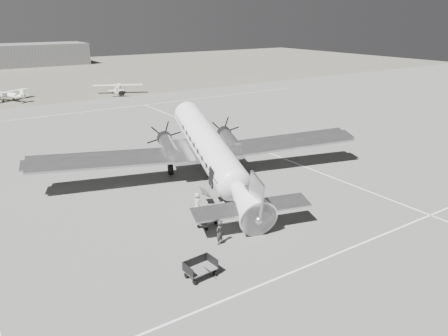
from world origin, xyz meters
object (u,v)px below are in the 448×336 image
(hangar_main, at_px, (15,55))
(passenger, at_px, (197,202))
(ramp_agent, at_px, (205,214))
(light_plane_right, at_px, (118,89))
(baggage_cart_far, at_px, (200,269))
(ground_crew, at_px, (219,233))
(dc3_airliner, at_px, (212,153))
(light_plane_left, at_px, (9,96))
(baggage_cart_near, at_px, (207,221))

(hangar_main, bearing_deg, passenger, -93.61)
(ramp_agent, relative_size, passenger, 0.94)
(light_plane_right, xyz_separation_m, passenger, (-15.23, -56.90, -0.22))
(baggage_cart_far, height_order, passenger, passenger)
(light_plane_right, relative_size, ground_crew, 5.75)
(dc3_airliner, xyz_separation_m, light_plane_left, (-8.38, 55.95, -2.09))
(light_plane_left, height_order, baggage_cart_far, light_plane_left)
(ground_crew, bearing_deg, passenger, -127.98)
(light_plane_left, height_order, ramp_agent, light_plane_left)
(ground_crew, xyz_separation_m, ramp_agent, (0.85, 3.22, -0.10))
(hangar_main, bearing_deg, light_plane_right, -83.60)
(baggage_cart_far, xyz_separation_m, passenger, (4.50, 7.99, 0.26))
(light_plane_right, relative_size, passenger, 6.13)
(ground_crew, xyz_separation_m, passenger, (1.40, 5.31, -0.05))
(dc3_airliner, relative_size, passenger, 19.92)
(baggage_cart_near, bearing_deg, light_plane_right, 52.95)
(light_plane_right, bearing_deg, baggage_cart_near, -79.93)
(hangar_main, height_order, light_plane_right, hangar_main)
(dc3_airliner, distance_m, ramp_agent, 8.28)
(light_plane_right, bearing_deg, passenger, -79.94)
(light_plane_left, distance_m, ramp_agent, 62.50)
(light_plane_left, distance_m, ground_crew, 65.68)
(baggage_cart_far, relative_size, passenger, 1.20)
(ground_crew, bearing_deg, light_plane_left, -110.67)
(passenger, bearing_deg, ground_crew, 167.69)
(hangar_main, distance_m, passenger, 123.61)
(hangar_main, distance_m, baggage_cart_far, 131.93)
(light_plane_left, xyz_separation_m, ramp_agent, (3.71, -62.39, -0.21))
(baggage_cart_far, bearing_deg, baggage_cart_near, 50.31)
(dc3_airliner, bearing_deg, passenger, -118.55)
(baggage_cart_near, height_order, baggage_cart_far, baggage_cart_far)
(baggage_cart_near, relative_size, ramp_agent, 1.03)
(dc3_airliner, xyz_separation_m, ramp_agent, (-4.67, -6.44, -2.30))
(light_plane_left, height_order, light_plane_right, light_plane_right)
(baggage_cart_near, distance_m, ramp_agent, 0.62)
(light_plane_left, relative_size, ground_crew, 5.45)
(light_plane_right, height_order, baggage_cart_far, light_plane_right)
(ramp_agent, bearing_deg, hangar_main, 22.91)
(baggage_cart_far, bearing_deg, ground_crew, 36.52)
(light_plane_right, distance_m, ground_crew, 64.39)
(light_plane_left, relative_size, light_plane_right, 0.95)
(hangar_main, relative_size, ramp_agent, 27.66)
(baggage_cart_near, xyz_separation_m, baggage_cart_far, (-3.81, -5.39, 0.10))
(hangar_main, relative_size, baggage_cart_far, 21.70)
(ramp_agent, bearing_deg, baggage_cart_far, 172.95)
(ground_crew, height_order, ramp_agent, ground_crew)
(dc3_airliner, bearing_deg, light_plane_right, 92.87)
(baggage_cart_near, distance_m, passenger, 2.71)
(baggage_cart_far, relative_size, ground_crew, 1.12)
(light_plane_left, xyz_separation_m, light_plane_right, (19.49, -3.41, 0.05))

